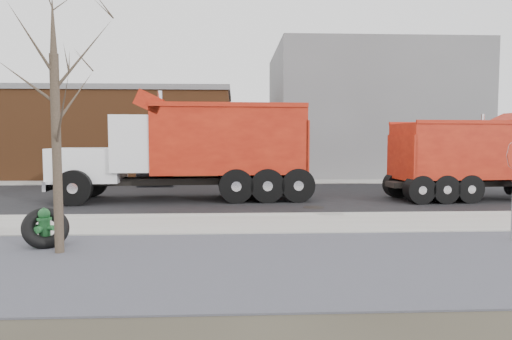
{
  "coord_description": "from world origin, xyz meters",
  "views": [
    {
      "loc": [
        0.36,
        -11.87,
        2.34
      ],
      "look_at": [
        0.98,
        1.58,
        1.4
      ],
      "focal_mm": 32.0,
      "sensor_mm": 36.0,
      "label": 1
    }
  ],
  "objects_px": {
    "fire_hydrant": "(44,229)",
    "dump_truck_red_a": "(484,156)",
    "truck_tire": "(46,228)",
    "dump_truck_red_b": "(194,147)"
  },
  "relations": [
    {
      "from": "fire_hydrant",
      "to": "dump_truck_red_a",
      "type": "bearing_deg",
      "value": 46.26
    },
    {
      "from": "fire_hydrant",
      "to": "dump_truck_red_a",
      "type": "height_order",
      "value": "dump_truck_red_a"
    },
    {
      "from": "fire_hydrant",
      "to": "truck_tire",
      "type": "height_order",
      "value": "truck_tire"
    },
    {
      "from": "dump_truck_red_a",
      "to": "dump_truck_red_b",
      "type": "distance_m",
      "value": 10.99
    },
    {
      "from": "truck_tire",
      "to": "dump_truck_red_a",
      "type": "height_order",
      "value": "dump_truck_red_a"
    },
    {
      "from": "fire_hydrant",
      "to": "truck_tire",
      "type": "xyz_separation_m",
      "value": [
        0.03,
        -0.01,
        0.03
      ]
    },
    {
      "from": "truck_tire",
      "to": "dump_truck_red_b",
      "type": "bearing_deg",
      "value": 71.29
    },
    {
      "from": "fire_hydrant",
      "to": "dump_truck_red_a",
      "type": "distance_m",
      "value": 15.31
    },
    {
      "from": "fire_hydrant",
      "to": "truck_tire",
      "type": "bearing_deg",
      "value": 4.19
    },
    {
      "from": "dump_truck_red_b",
      "to": "truck_tire",
      "type": "bearing_deg",
      "value": 67.75
    }
  ]
}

